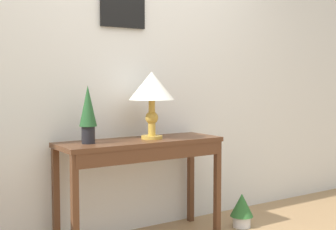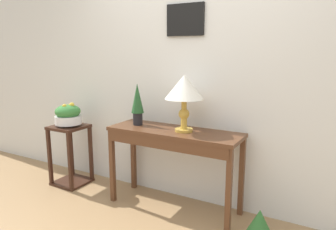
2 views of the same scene
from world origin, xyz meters
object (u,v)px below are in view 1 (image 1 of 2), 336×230
at_px(console_table, 142,154).
at_px(potted_plant_on_console, 88,112).
at_px(potted_plant_floor, 242,209).
at_px(table_lamp, 152,89).

relative_size(console_table, potted_plant_on_console, 3.09).
bearing_deg(console_table, potted_plant_floor, -10.69).
height_order(console_table, table_lamp, table_lamp).
bearing_deg(table_lamp, potted_plant_floor, -13.79).
height_order(potted_plant_on_console, potted_plant_floor, potted_plant_on_console).
xyz_separation_m(console_table, potted_plant_floor, (0.87, -0.16, -0.52)).
relative_size(table_lamp, potted_plant_floor, 1.79).
bearing_deg(table_lamp, console_table, -166.32).
relative_size(console_table, table_lamp, 2.48).
bearing_deg(table_lamp, potted_plant_on_console, 178.66).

